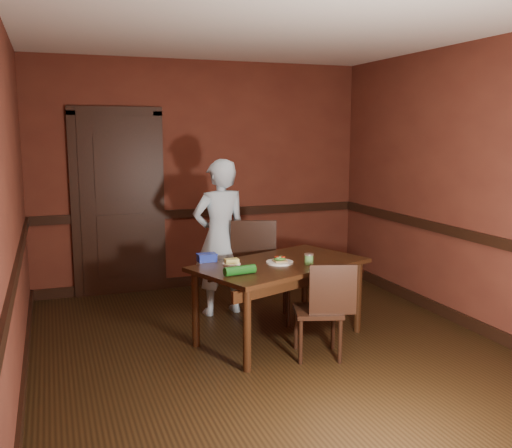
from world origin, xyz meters
TOP-DOWN VIEW (x-y plane):
  - floor at (0.00, 0.00)m, footprint 4.00×4.50m
  - ceiling at (0.00, 0.00)m, footprint 4.00×4.50m
  - wall_back at (0.00, 2.25)m, footprint 4.00×0.02m
  - wall_front at (0.00, -2.25)m, footprint 4.00×0.02m
  - wall_left at (-2.00, 0.00)m, footprint 0.02×4.50m
  - wall_right at (2.00, 0.00)m, footprint 0.02×4.50m
  - dado_back at (0.00, 2.23)m, footprint 4.00×0.03m
  - dado_left at (-1.99, 0.00)m, footprint 0.03×4.50m
  - dado_right at (1.99, 0.00)m, footprint 0.03×4.50m
  - baseboard_back at (0.00, 2.23)m, footprint 4.00×0.03m
  - baseboard_left at (-1.99, 0.00)m, footprint 0.03×4.50m
  - baseboard_right at (1.99, 0.00)m, footprint 0.03×4.50m
  - door at (-1.00, 2.22)m, footprint 1.05×0.07m
  - dining_table at (0.17, 0.19)m, footprint 1.73×1.35m
  - chair_far at (0.24, 0.72)m, footprint 0.58×0.58m
  - chair_near at (0.32, -0.29)m, footprint 0.48×0.48m
  - person at (-0.12, 1.10)m, footprint 0.63×0.46m
  - sandwich_plate at (0.16, 0.17)m, footprint 0.24×0.24m
  - sauce_jar at (0.38, 0.04)m, footprint 0.08×0.08m
  - cheese_saucer at (-0.26, 0.28)m, footprint 0.16×0.16m
  - food_tub at (-0.43, 0.46)m, footprint 0.18×0.12m
  - wrapped_veg at (-0.30, -0.10)m, footprint 0.28×0.11m

SIDE VIEW (x-z plane):
  - floor at x=0.00m, z-range -0.01..0.01m
  - baseboard_back at x=0.00m, z-range 0.00..0.12m
  - baseboard_left at x=-1.99m, z-range 0.00..0.12m
  - baseboard_right at x=1.99m, z-range 0.00..0.12m
  - dining_table at x=0.17m, z-range 0.00..0.71m
  - chair_near at x=0.32m, z-range 0.00..0.82m
  - chair_far at x=0.24m, z-range 0.00..0.99m
  - sandwich_plate at x=0.16m, z-range 0.70..0.76m
  - cheese_saucer at x=-0.26m, z-range 0.71..0.76m
  - food_tub at x=-0.43m, z-range 0.71..0.79m
  - wrapped_veg at x=-0.30m, z-range 0.71..0.79m
  - sauce_jar at x=0.38m, z-range 0.71..0.81m
  - person at x=-0.12m, z-range 0.00..1.60m
  - dado_back at x=0.00m, z-range 0.85..0.95m
  - dado_left at x=-1.99m, z-range 0.85..0.95m
  - dado_right at x=1.99m, z-range 0.85..0.95m
  - door at x=-1.00m, z-range -0.01..2.19m
  - wall_back at x=0.00m, z-range 0.00..2.70m
  - wall_front at x=0.00m, z-range 0.00..2.70m
  - wall_left at x=-2.00m, z-range 0.00..2.70m
  - wall_right at x=2.00m, z-range 0.00..2.70m
  - ceiling at x=0.00m, z-range 2.70..2.71m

